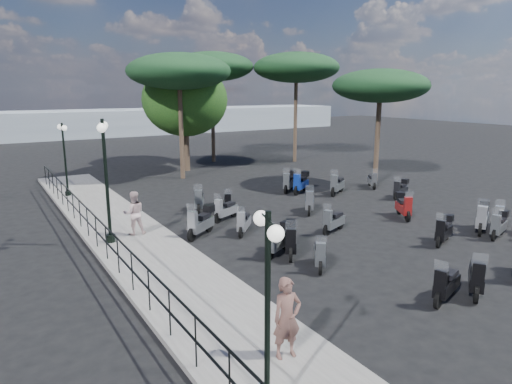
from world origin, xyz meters
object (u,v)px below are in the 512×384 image
scooter_8 (244,223)px  scooter_14 (333,222)px  scooter_24 (499,218)px  pine_3 (380,86)px  scooter_5 (476,278)px  scooter_3 (201,223)px  pedestrian_far (134,213)px  scooter_18 (482,218)px  scooter_21 (337,185)px  lamp_post_2 (65,155)px  scooter_20 (301,183)px  pine_1 (296,68)px  scooter_9 (225,210)px  pine_0 (212,67)px  scooter_6 (446,285)px  scooter_16 (289,182)px  woman (287,318)px  scooter_13 (444,231)px  scooter_26 (372,181)px  scooter_2 (278,240)px  scooter_19 (404,207)px  scooter_17 (499,225)px  scooter_4 (199,201)px  scooter_15 (309,202)px  broadleaf_tree (185,100)px  scooter_1 (320,255)px  scooter_25 (401,189)px  lamp_post_1 (106,173)px  scooter_10 (227,203)px

scooter_8 → scooter_14: (3.03, -1.70, 0.01)m
scooter_24 → pine_3: 10.35m
scooter_5 → scooter_3: bearing=-8.3°
pedestrian_far → scooter_3: pedestrian_far is taller
scooter_18 → scooter_21: size_ratio=1.04×
lamp_post_2 → scooter_24: 20.06m
scooter_20 → pine_1: size_ratio=0.20×
scooter_3 → scooter_8: (1.52, -0.59, -0.11)m
scooter_9 → pine_0: (6.80, 14.76, 6.62)m
scooter_6 → scooter_20: scooter_20 is taller
scooter_8 → scooter_16: bearing=-96.5°
scooter_20 → scooter_5: bearing=132.7°
woman → scooter_6: woman is taller
scooter_13 → scooter_26: 9.50m
scooter_2 → scooter_5: bearing=178.9°
scooter_9 → scooter_20: size_ratio=0.94×
scooter_16 → pine_1: bearing=-76.6°
woman → scooter_8: (3.53, 7.80, -0.56)m
scooter_6 → scooter_19: (5.40, 6.05, 0.05)m
scooter_14 → scooter_17: size_ratio=1.00×
scooter_4 → scooter_26: 10.43m
woman → scooter_15: size_ratio=1.18×
pedestrian_far → broadleaf_tree: 15.03m
scooter_18 → scooter_26: size_ratio=1.30×
lamp_post_2 → woman: bearing=-91.2°
scooter_1 → scooter_19: size_ratio=0.88×
scooter_6 → scooter_15: scooter_15 is taller
scooter_18 → scooter_24: 0.89m
pedestrian_far → broadleaf_tree: bearing=-112.1°
scooter_24 → pine_1: pine_1 is taller
scooter_14 → pine_1: (9.41, 15.25, 6.56)m
scooter_25 → scooter_9: bearing=63.7°
lamp_post_2 → scooter_16: (10.55, -4.67, -1.73)m
scooter_13 → scooter_21: (2.03, 7.99, 0.02)m
scooter_17 → scooter_18: (0.16, 0.77, 0.09)m
scooter_17 → scooter_4: bearing=23.0°
scooter_1 → scooter_21: size_ratio=0.81×
scooter_20 → broadleaf_tree: (-2.43, 9.61, 4.22)m
scooter_26 → scooter_16: bearing=11.5°
scooter_18 → pedestrian_far: bearing=33.2°
pedestrian_far → scooter_24: (12.67, -6.48, -0.51)m
lamp_post_1 → scooter_18: lamp_post_1 is taller
lamp_post_1 → scooter_16: 11.47m
scooter_10 → pine_1: 16.77m
scooter_8 → broadleaf_tree: bearing=-62.7°
scooter_3 → scooter_18: (9.61, -5.22, 0.02)m
scooter_13 → scooter_20: size_ratio=0.95×
scooter_17 → scooter_19: size_ratio=1.02×
scooter_19 → scooter_18: bearing=141.8°
scooter_4 → scooter_17: 12.29m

